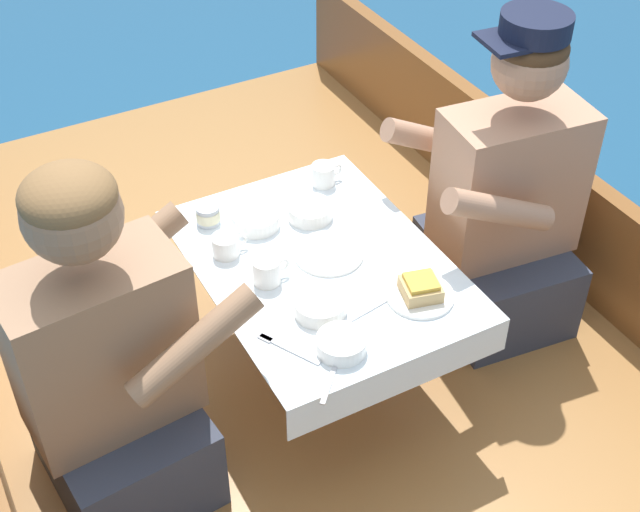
% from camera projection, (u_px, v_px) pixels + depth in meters
% --- Properties ---
extents(ground_plane, '(60.00, 60.00, 0.00)m').
position_uv_depth(ground_plane, '(303.00, 403.00, 2.86)').
color(ground_plane, navy).
extents(boat_deck, '(1.92, 3.18, 0.25)m').
position_uv_depth(boat_deck, '(303.00, 377.00, 2.78)').
color(boat_deck, '#9E6B38').
rests_on(boat_deck, ground_plane).
extents(gunwale_starboard, '(0.06, 3.18, 0.39)m').
position_uv_depth(gunwale_starboard, '(554.00, 209.00, 2.91)').
color(gunwale_starboard, brown).
rests_on(gunwale_starboard, boat_deck).
extents(cockpit_table, '(0.61, 0.82, 0.43)m').
position_uv_depth(cockpit_table, '(320.00, 275.00, 2.37)').
color(cockpit_table, '#B2B2B7').
rests_on(cockpit_table, boat_deck).
extents(person_port, '(0.55, 0.48, 0.97)m').
position_uv_depth(person_port, '(110.00, 373.00, 2.09)').
color(person_port, '#333847').
rests_on(person_port, boat_deck).
extents(person_starboard, '(0.55, 0.49, 0.99)m').
position_uv_depth(person_starboard, '(504.00, 208.00, 2.58)').
color(person_starboard, '#333847').
rests_on(person_starboard, boat_deck).
extents(plate_sandwich, '(0.17, 0.17, 0.01)m').
position_uv_depth(plate_sandwich, '(420.00, 296.00, 2.23)').
color(plate_sandwich, white).
rests_on(plate_sandwich, cockpit_table).
extents(plate_bread, '(0.19, 0.19, 0.01)m').
position_uv_depth(plate_bread, '(329.00, 253.00, 2.36)').
color(plate_bread, white).
rests_on(plate_bread, cockpit_table).
extents(sandwich, '(0.11, 0.11, 0.05)m').
position_uv_depth(sandwich, '(421.00, 287.00, 2.22)').
color(sandwich, tan).
rests_on(sandwich, plate_sandwich).
extents(bowl_port_near, '(0.13, 0.13, 0.04)m').
position_uv_depth(bowl_port_near, '(320.00, 305.00, 2.18)').
color(bowl_port_near, white).
rests_on(bowl_port_near, cockpit_table).
extents(bowl_starboard_near, '(0.13, 0.13, 0.04)m').
position_uv_depth(bowl_starboard_near, '(256.00, 219.00, 2.45)').
color(bowl_starboard_near, white).
rests_on(bowl_starboard_near, cockpit_table).
extents(bowl_center_far, '(0.12, 0.12, 0.04)m').
position_uv_depth(bowl_center_far, '(341.00, 343.00, 2.08)').
color(bowl_center_far, white).
rests_on(bowl_center_far, cockpit_table).
extents(bowl_port_far, '(0.13, 0.13, 0.04)m').
position_uv_depth(bowl_port_far, '(310.00, 210.00, 2.48)').
color(bowl_port_far, white).
rests_on(bowl_port_far, cockpit_table).
extents(coffee_cup_port, '(0.10, 0.07, 0.06)m').
position_uv_depth(coffee_cup_port, '(324.00, 174.00, 2.59)').
color(coffee_cup_port, white).
rests_on(coffee_cup_port, cockpit_table).
extents(coffee_cup_starboard, '(0.10, 0.07, 0.06)m').
position_uv_depth(coffee_cup_starboard, '(226.00, 245.00, 2.35)').
color(coffee_cup_starboard, white).
rests_on(coffee_cup_starboard, cockpit_table).
extents(coffee_cup_center, '(0.10, 0.07, 0.07)m').
position_uv_depth(coffee_cup_center, '(267.00, 271.00, 2.26)').
color(coffee_cup_center, white).
rests_on(coffee_cup_center, cockpit_table).
extents(tin_can, '(0.07, 0.07, 0.05)m').
position_uv_depth(tin_can, '(208.00, 215.00, 2.45)').
color(tin_can, silver).
rests_on(tin_can, cockpit_table).
extents(utensil_fork_port, '(0.10, 0.16, 0.00)m').
position_uv_depth(utensil_fork_port, '(283.00, 346.00, 2.10)').
color(utensil_fork_port, silver).
rests_on(utensil_fork_port, cockpit_table).
extents(utensil_spoon_port, '(0.17, 0.05, 0.01)m').
position_uv_depth(utensil_spoon_port, '(377.00, 305.00, 2.21)').
color(utensil_spoon_port, silver).
rests_on(utensil_spoon_port, cockpit_table).
extents(utensil_knife_starboard, '(0.12, 0.13, 0.00)m').
position_uv_depth(utensil_knife_starboard, '(332.00, 377.00, 2.03)').
color(utensil_knife_starboard, silver).
rests_on(utensil_knife_starboard, cockpit_table).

